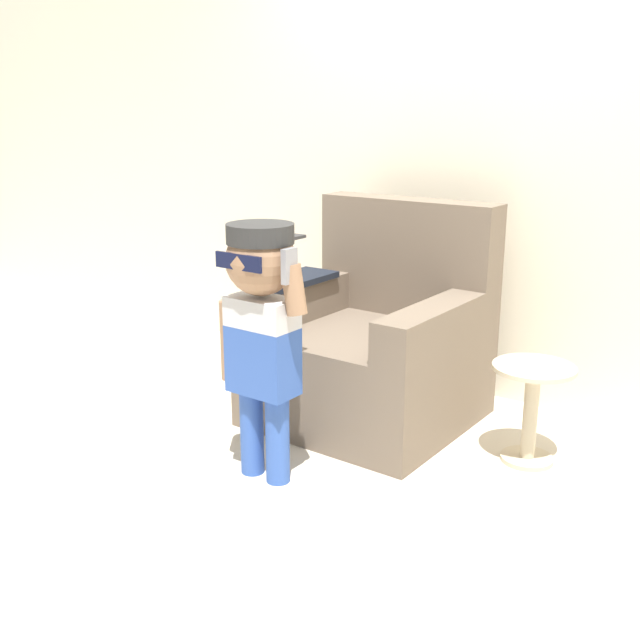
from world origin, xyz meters
TOP-DOWN VIEW (x-y plane):
  - ground_plane at (0.00, 0.00)m, footprint 10.00×10.00m
  - wall_back at (0.00, 0.62)m, footprint 10.00×0.05m
  - armchair at (-0.20, 0.01)m, footprint 0.95×0.90m
  - person_child at (-0.20, -0.80)m, footprint 0.43×0.32m
  - side_table at (0.61, -0.03)m, footprint 0.34×0.34m

SIDE VIEW (x-z plane):
  - ground_plane at x=0.00m, z-range 0.00..0.00m
  - side_table at x=0.61m, z-range 0.05..0.48m
  - armchair at x=-0.20m, z-range -0.16..0.87m
  - person_child at x=-0.20m, z-range 0.17..1.21m
  - wall_back at x=0.00m, z-range 0.00..2.60m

